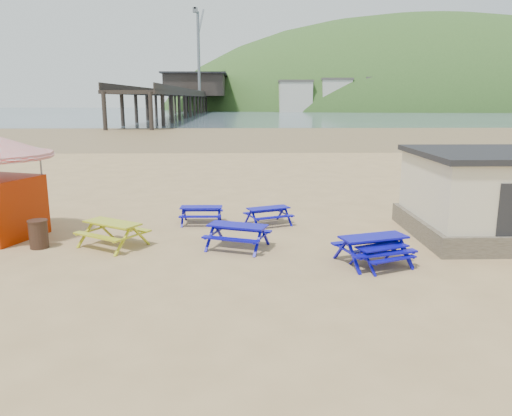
{
  "coord_description": "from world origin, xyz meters",
  "views": [
    {
      "loc": [
        0.57,
        -16.58,
        4.98
      ],
      "look_at": [
        1.01,
        1.5,
        1.0
      ],
      "focal_mm": 35.0,
      "sensor_mm": 36.0,
      "label": 1
    }
  ],
  "objects_px": {
    "picnic_table_blue_b": "(201,215)",
    "litter_bin": "(38,234)",
    "picnic_table_yellow": "(113,234)",
    "picnic_table_blue_a": "(268,216)"
  },
  "relations": [
    {
      "from": "picnic_table_blue_a",
      "to": "picnic_table_yellow",
      "type": "bearing_deg",
      "value": -174.36
    },
    {
      "from": "picnic_table_blue_a",
      "to": "litter_bin",
      "type": "distance_m",
      "value": 8.51
    },
    {
      "from": "picnic_table_blue_b",
      "to": "litter_bin",
      "type": "height_order",
      "value": "litter_bin"
    },
    {
      "from": "picnic_table_yellow",
      "to": "picnic_table_blue_a",
      "type": "bearing_deg",
      "value": 60.32
    },
    {
      "from": "picnic_table_blue_a",
      "to": "litter_bin",
      "type": "bearing_deg",
      "value": 178.61
    },
    {
      "from": "litter_bin",
      "to": "picnic_table_blue_a",
      "type": "bearing_deg",
      "value": 20.89
    },
    {
      "from": "picnic_table_yellow",
      "to": "litter_bin",
      "type": "bearing_deg",
      "value": -144.59
    },
    {
      "from": "litter_bin",
      "to": "picnic_table_yellow",
      "type": "bearing_deg",
      "value": 3.03
    },
    {
      "from": "picnic_table_blue_a",
      "to": "picnic_table_yellow",
      "type": "height_order",
      "value": "picnic_table_yellow"
    },
    {
      "from": "picnic_table_blue_b",
      "to": "litter_bin",
      "type": "xyz_separation_m",
      "value": [
        -5.24,
        -3.26,
        0.14
      ]
    }
  ]
}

